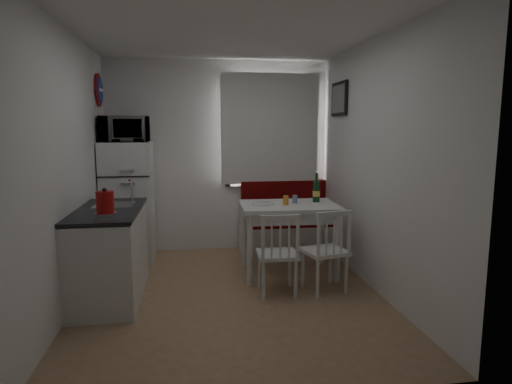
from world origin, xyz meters
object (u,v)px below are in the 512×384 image
kitchen_counter (110,253)px  fridge (128,202)px  chair_right (328,242)px  microwave (125,129)px  bench (288,228)px  dining_table (289,212)px  chair_left (279,246)px  kettle (105,203)px  wine_bottle (316,187)px

kitchen_counter → fridge: (0.02, 1.24, 0.30)m
chair_right → microwave: (-2.15, 1.45, 1.14)m
bench → dining_table: bearing=-102.7°
kitchen_counter → bench: bearing=32.4°
bench → kitchen_counter: bearing=-147.6°
chair_left → fridge: size_ratio=0.30×
microwave → bench: bearing=4.4°
fridge → microwave: bearing=-90.0°
kettle → chair_right: bearing=3.1°
chair_left → wine_bottle: (0.60, 0.76, 0.47)m
bench → wine_bottle: wine_bottle is taller
dining_table → chair_left: 0.73m
bench → fridge: 2.17m
chair_right → fridge: bearing=132.3°
kitchen_counter → dining_table: (1.92, 0.40, 0.28)m
bench → chair_right: (0.04, -1.61, 0.22)m
chair_right → kettle: size_ratio=1.96×
dining_table → bench: bearing=79.4°
kitchen_counter → wine_bottle: size_ratio=3.86×
microwave → chair_left: bearing=-41.3°
kitchen_counter → chair_left: bearing=-8.7°
fridge → wine_bottle: bearing=-18.2°
fridge → chair_left: bearing=-42.2°
wine_bottle → fridge: bearing=161.8°
chair_left → chair_right: (0.50, -0.00, 0.01)m
chair_left → fridge: 2.24m
kettle → chair_left: bearing=4.1°
kettle → fridge: bearing=91.1°
dining_table → fridge: (-1.90, 0.84, 0.03)m
kitchen_counter → kettle: size_ratio=5.31×
dining_table → wine_bottle: (0.35, 0.10, 0.26)m
chair_right → wine_bottle: (0.10, 0.76, 0.46)m
kettle → microwave: bearing=91.1°
chair_left → fridge: bearing=139.7°
dining_table → fridge: fridge is taller
kitchen_counter → chair_left: kitchen_counter is taller
fridge → kettle: fridge is taller
chair_left → chair_right: bearing=1.7°
kettle → bench: bearing=39.6°
chair_right → kettle: 2.18m
wine_bottle → chair_left: bearing=-128.4°
dining_table → microwave: (-1.90, 0.79, 0.94)m
kitchen_counter → kettle: kitchen_counter is taller
chair_left → kettle: kettle is taller
kitchen_counter → microwave: microwave is taller
kettle → wine_bottle: wine_bottle is taller
bench → chair_right: bearing=-88.8°
chair_right → microwave: microwave is taller
bench → chair_left: bench is taller
bench → kettle: (-2.09, -1.73, 0.71)m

